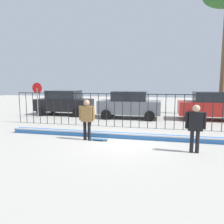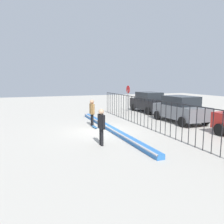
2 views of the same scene
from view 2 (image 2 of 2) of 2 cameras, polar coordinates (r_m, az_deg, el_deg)
ground_plane at (r=13.34m, az=-2.42°, el=-4.86°), size 60.00×60.00×0.00m
bowl_coping_ledge at (r=13.46m, az=-0.57°, el=-4.21°), size 11.00×0.40×0.27m
perimeter_fence at (r=14.28m, az=8.39°, el=0.66°), size 14.04×0.04×1.89m
skateboarder at (r=14.48m, az=-5.20°, el=0.41°), size 0.71×0.27×1.76m
skateboard at (r=14.16m, az=-4.57°, el=-3.86°), size 0.80×0.20×0.07m
camera_operator at (r=10.19m, az=-2.78°, el=-3.05°), size 0.70×0.26×1.72m
parked_car_black at (r=21.13m, az=9.51°, el=2.58°), size 4.30×2.12×1.90m
parked_car_gray at (r=16.56m, az=17.23°, el=0.77°), size 4.30×2.12×1.90m
stop_sign at (r=21.51m, az=4.13°, el=4.50°), size 0.76×0.07×2.50m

